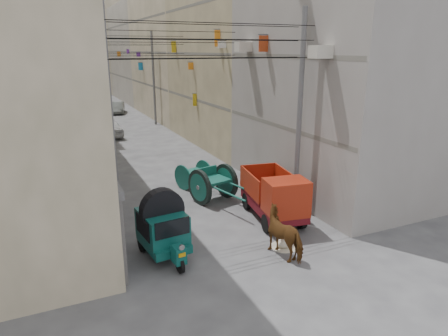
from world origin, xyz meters
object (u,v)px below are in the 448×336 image
tonga_cart (213,183)px  distant_car_grey (118,108)px  distant_car_green (91,108)px  auto_rickshaw (163,226)px  mini_truck (277,199)px  second_cart (193,174)px  feed_sack (284,243)px  distant_car_white (109,128)px  horse (286,233)px

tonga_cart → distant_car_grey: 27.53m
tonga_cart → distant_car_green: bearing=80.0°
auto_rickshaw → distant_car_grey: (4.11, 31.39, -0.44)m
mini_truck → second_cart: size_ratio=2.20×
auto_rickshaw → second_cart: 6.84m
feed_sack → distant_car_white: distant_car_white is taller
tonga_cart → distant_car_grey: (0.71, 27.52, -0.22)m
mini_truck → feed_sack: (-0.82, -1.87, -0.81)m
second_cart → feed_sack: second_cart is taller
distant_car_green → distant_car_white: bearing=78.9°
mini_truck → distant_car_grey: mini_truck is taller
auto_rickshaw → distant_car_grey: size_ratio=0.71×
auto_rickshaw → mini_truck: bearing=2.6°
distant_car_grey → distant_car_green: bearing=-179.4°
horse → distant_car_white: horse is taller
tonga_cart → distant_car_green: size_ratio=0.87×
auto_rickshaw → horse: 4.00m
distant_car_white → distant_car_grey: 12.01m
tonga_cart → horse: tonga_cart is taller
auto_rickshaw → second_cart: bearing=55.7°
mini_truck → distant_car_green: 31.47m
second_cart → distant_car_grey: size_ratio=0.48×
distant_car_green → second_cart: bearing=83.3°
tonga_cart → distant_car_white: tonga_cart is taller
distant_car_green → horse: bearing=83.1°
horse → distant_car_white: size_ratio=0.48×
mini_truck → distant_car_white: 19.28m
second_cart → distant_car_green: size_ratio=0.40×
horse → distant_car_green: bearing=-99.0°
feed_sack → distant_car_white: 21.02m
horse → distant_car_grey: size_ratio=0.50×
feed_sack → distant_car_green: (-2.42, 33.17, 0.47)m
auto_rickshaw → distant_car_grey: 31.66m
distant_car_white → distant_car_grey: size_ratio=1.06×
mini_truck → distant_car_grey: size_ratio=1.05×
horse → distant_car_green: 33.68m
mini_truck → horse: 2.55m
mini_truck → horse: mini_truck is taller
horse → distant_car_white: bearing=-96.6°
horse → distant_car_green: horse is taller
distant_car_white → distant_car_grey: distant_car_white is taller
feed_sack → horse: (-0.25, -0.44, 0.61)m
auto_rickshaw → mini_truck: 4.77m
distant_car_white → distant_car_green: size_ratio=0.89×
mini_truck → horse: size_ratio=2.08×
distant_car_green → distant_car_grey: bearing=156.2°
distant_car_grey → distant_car_green: (-2.63, 0.62, 0.03)m
auto_rickshaw → distant_car_grey: bearing=76.6°
auto_rickshaw → horse: (3.65, -1.60, -0.27)m
horse → second_cart: bearing=-99.6°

